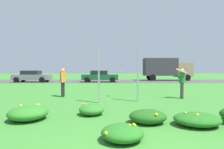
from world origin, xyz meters
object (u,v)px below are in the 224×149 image
Objects in this scene: sign_post_by_roadside at (138,73)px; box_truck_tan at (166,68)px; car_gray_center_left at (32,76)px; sign_post_near_path at (99,75)px; frisbee_lime at (120,72)px; person_thrower_orange_shirt at (63,80)px; person_catcher_green_shirt at (182,80)px; car_dark_green_center_right at (100,76)px.

box_truck_tan is (6.81, 17.67, 0.40)m from sign_post_by_roadside.
sign_post_near_path is at bearing -57.79° from car_gray_center_left.
frisbee_lime is (-0.81, 1.47, 0.03)m from sign_post_by_roadside.
person_thrower_orange_shirt reaches higher than person_catcher_green_shirt.
frisbee_lime is 17.91m from box_truck_tan.
sign_post_near_path is at bearing -87.17° from car_dark_green_center_right.
person_catcher_green_shirt is (6.65, -0.72, -0.01)m from person_thrower_orange_shirt.
car_gray_center_left is (-10.40, 12.90, -0.69)m from frisbee_lime.
person_thrower_orange_shirt is 3.32m from frisbee_lime.
person_catcher_green_shirt reaches higher than car_gray_center_left.
sign_post_near_path reaches higher than person_catcher_green_shirt.
sign_post_by_roadside reaches higher than person_catcher_green_shirt.
person_catcher_green_shirt is 6.10× the size of frisbee_lime.
car_gray_center_left is at bearing 122.21° from sign_post_near_path.
car_gray_center_left is (-13.76, 13.48, -0.24)m from person_catcher_green_shirt.
frisbee_lime is 0.06× the size of car_gray_center_left.
frisbee_lime is at bearing -2.38° from person_thrower_orange_shirt.
sign_post_by_roadside is 0.42× the size of box_truck_tan.
sign_post_near_path reaches higher than car_gray_center_left.
person_thrower_orange_shirt is 0.28× the size of box_truck_tan.
sign_post_near_path is 2.17m from frisbee_lime.
person_catcher_green_shirt reaches higher than car_dark_green_center_right.
car_gray_center_left is at bearing 180.00° from car_dark_green_center_right.
person_thrower_orange_shirt is 14.61m from car_gray_center_left.
person_thrower_orange_shirt reaches higher than car_gray_center_left.
sign_post_near_path is 0.39× the size of box_truck_tan.
car_gray_center_left is (-7.11, 12.76, -0.25)m from person_thrower_orange_shirt.
car_gray_center_left is (-9.30, 14.77, -0.56)m from sign_post_near_path.
sign_post_by_roadside is at bearing -52.03° from car_gray_center_left.
box_truck_tan reaches higher than car_gray_center_left.
car_dark_green_center_right is at bearing 0.00° from car_gray_center_left.
frisbee_lime is at bearing -81.94° from car_dark_green_center_right.
sign_post_by_roadside is 18.94m from box_truck_tan.
person_thrower_orange_shirt is 0.42× the size of car_dark_green_center_right.
sign_post_by_roadside reaches higher than frisbee_lime.
sign_post_by_roadside is 2.73m from person_catcher_green_shirt.
box_truck_tan is (8.72, 18.08, 0.50)m from sign_post_near_path.
person_thrower_orange_shirt is at bearing -124.17° from box_truck_tan.
frisbee_lime is (1.10, 1.87, 0.13)m from sign_post_near_path.
person_thrower_orange_shirt reaches higher than frisbee_lime.
car_dark_green_center_right is at bearing -160.71° from box_truck_tan.
person_catcher_green_shirt is 0.25× the size of box_truck_tan.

